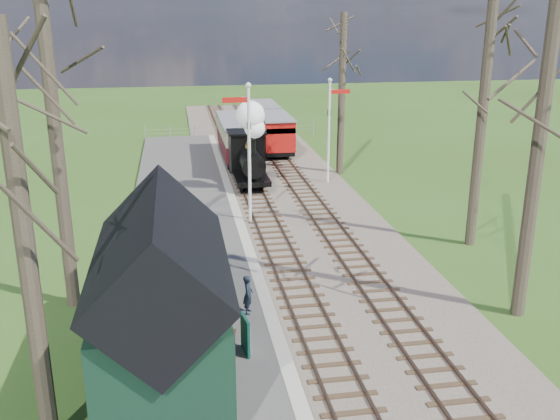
{
  "coord_description": "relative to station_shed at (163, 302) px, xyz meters",
  "views": [
    {
      "loc": [
        -3.76,
        -10.13,
        9.06
      ],
      "look_at": [
        0.11,
        12.82,
        1.6
      ],
      "focal_mm": 40.0,
      "sensor_mm": 36.0,
      "label": 1
    }
  ],
  "objects": [
    {
      "name": "track_near",
      "position": [
        4.3,
        18.0,
        -2.17
      ],
      "size": [
        1.6,
        60.0,
        0.15
      ],
      "color": "brown",
      "rests_on": "ground"
    },
    {
      "name": "ballast_bed",
      "position": [
        5.6,
        18.0,
        -2.22
      ],
      "size": [
        8.0,
        60.0,
        0.1
      ],
      "primitive_type": "cube",
      "color": "brown",
      "rests_on": "ground"
    },
    {
      "name": "bare_trees",
      "position": [
        5.63,
        6.1,
        2.94
      ],
      "size": [
        15.51,
        22.39,
        12.0
      ],
      "color": "#382D23",
      "rests_on": "ground"
    },
    {
      "name": "distant_hills",
      "position": [
        5.7,
        60.38,
        -18.47
      ],
      "size": [
        114.4,
        48.0,
        22.02
      ],
      "color": "#385B23",
      "rests_on": "ground"
    },
    {
      "name": "locomotive",
      "position": [
        4.29,
        17.95,
        -0.13
      ],
      "size": [
        1.86,
        4.33,
        4.64
      ],
      "color": "black",
      "rests_on": "ground"
    },
    {
      "name": "semaphore_near",
      "position": [
        3.53,
        12.0,
        1.35
      ],
      "size": [
        1.22,
        0.24,
        6.22
      ],
      "color": "silver",
      "rests_on": "ground"
    },
    {
      "name": "platform",
      "position": [
        0.8,
        10.0,
        -2.17
      ],
      "size": [
        5.0,
        44.0,
        0.2
      ],
      "primitive_type": "cube",
      "color": "#474442",
      "rests_on": "ground"
    },
    {
      "name": "sign_board",
      "position": [
        2.11,
        0.76,
        -1.54
      ],
      "size": [
        0.2,
        0.73,
        1.06
      ],
      "color": "#0D4035",
      "rests_on": "platform"
    },
    {
      "name": "semaphore_far",
      "position": [
        8.67,
        18.0,
        1.08
      ],
      "size": [
        1.22,
        0.24,
        5.72
      ],
      "color": "silver",
      "rests_on": "ground"
    },
    {
      "name": "coach",
      "position": [
        4.3,
        24.01,
        -0.71
      ],
      "size": [
        2.17,
        7.43,
        2.28
      ],
      "color": "black",
      "rests_on": "ground"
    },
    {
      "name": "coping_strip",
      "position": [
        3.1,
        10.0,
        -2.16
      ],
      "size": [
        0.4,
        44.0,
        0.21
      ],
      "primitive_type": "cube",
      "color": "#B2AD9E",
      "rests_on": "ground"
    },
    {
      "name": "station_shed",
      "position": [
        0.0,
        0.0,
        0.0
      ],
      "size": [
        3.25,
        6.3,
        4.78
      ],
      "color": "black",
      "rests_on": "platform"
    },
    {
      "name": "person",
      "position": [
        2.45,
        3.08,
        -1.45
      ],
      "size": [
        0.39,
        0.5,
        1.23
      ],
      "primitive_type": "imported",
      "rotation": [
        0.0,
        0.0,
        1.34
      ],
      "color": "#19212E",
      "rests_on": "platform"
    },
    {
      "name": "bench",
      "position": [
        1.51,
        1.08,
        -1.71
      ],
      "size": [
        0.67,
        1.39,
        0.76
      ],
      "color": "#412517",
      "rests_on": "platform"
    },
    {
      "name": "track_far",
      "position": [
        6.9,
        18.0,
        -2.17
      ],
      "size": [
        1.6,
        60.0,
        0.15
      ],
      "color": "brown",
      "rests_on": "ground"
    },
    {
      "name": "red_carriage_a",
      "position": [
        6.9,
        25.64,
        -0.82
      ],
      "size": [
        1.98,
        4.89,
        2.08
      ],
      "color": "black",
      "rests_on": "ground"
    },
    {
      "name": "red_carriage_b",
      "position": [
        6.9,
        31.14,
        -0.82
      ],
      "size": [
        1.98,
        4.89,
        2.08
      ],
      "color": "black",
      "rests_on": "ground"
    },
    {
      "name": "fence_line",
      "position": [
        4.6,
        32.0,
        -1.72
      ],
      "size": [
        12.6,
        0.08,
        1.0
      ],
      "color": "slate",
      "rests_on": "ground"
    }
  ]
}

